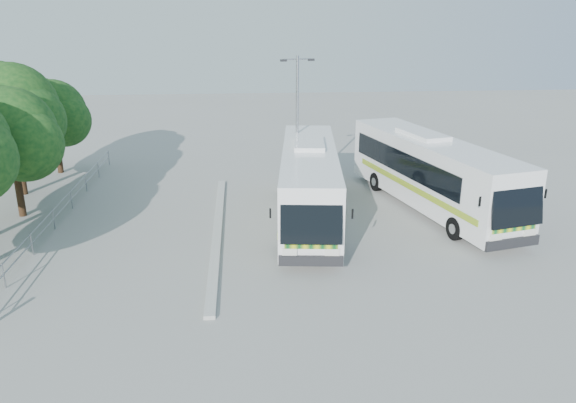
{
  "coord_description": "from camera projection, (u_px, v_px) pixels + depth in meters",
  "views": [
    {
      "loc": [
        -1.09,
        -22.68,
        9.75
      ],
      "look_at": [
        0.94,
        1.02,
        1.75
      ],
      "focal_mm": 35.0,
      "sensor_mm": 36.0,
      "label": 1
    }
  ],
  "objects": [
    {
      "name": "tree_far_e",
      "position": [
        54.0,
        112.0,
        34.91
      ],
      "size": [
        4.54,
        4.28,
        5.92
      ],
      "color": "#382314",
      "rests_on": "ground"
    },
    {
      "name": "tree_far_c",
      "position": [
        12.0,
        133.0,
        27.08
      ],
      "size": [
        4.97,
        4.69,
        6.49
      ],
      "color": "#382314",
      "rests_on": "ground"
    },
    {
      "name": "tree_far_d",
      "position": [
        13.0,
        109.0,
        30.3
      ],
      "size": [
        5.62,
        5.3,
        7.33
      ],
      "color": "#382314",
      "rests_on": "ground"
    },
    {
      "name": "coach_main",
      "position": [
        309.0,
        182.0,
        27.36
      ],
      "size": [
        3.92,
        12.87,
        3.51
      ],
      "rotation": [
        0.0,
        0.0,
        -0.11
      ],
      "color": "white",
      "rests_on": "ground"
    },
    {
      "name": "lamppost",
      "position": [
        297.0,
        120.0,
        30.49
      ],
      "size": [
        1.86,
        0.57,
        7.64
      ],
      "rotation": [
        0.0,
        0.0,
        0.22
      ],
      "color": "#989BA0",
      "rests_on": "ground"
    },
    {
      "name": "ground",
      "position": [
        269.0,
        247.0,
        24.61
      ],
      "size": [
        100.0,
        100.0,
        0.0
      ],
      "primitive_type": "plane",
      "color": "gray",
      "rests_on": "ground"
    },
    {
      "name": "railing",
      "position": [
        59.0,
        208.0,
        27.34
      ],
      "size": [
        0.06,
        22.0,
        1.0
      ],
      "color": "gray",
      "rests_on": "ground"
    },
    {
      "name": "kerb_divider",
      "position": [
        217.0,
        230.0,
        26.29
      ],
      "size": [
        0.4,
        16.0,
        0.15
      ],
      "primitive_type": "cube",
      "color": "#B2B2AD",
      "rests_on": "ground"
    },
    {
      "name": "coach_adjacent",
      "position": [
        431.0,
        172.0,
        28.88
      ],
      "size": [
        5.58,
        13.37,
        3.64
      ],
      "rotation": [
        0.0,
        0.0,
        0.23
      ],
      "color": "white",
      "rests_on": "ground"
    }
  ]
}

